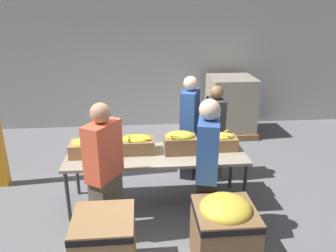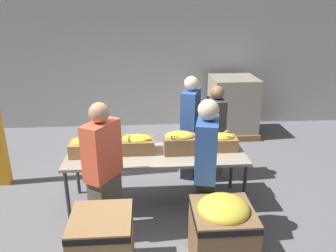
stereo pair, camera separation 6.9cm
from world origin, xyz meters
name	(u,v)px [view 1 (the left image)]	position (x,y,z in m)	size (l,w,h in m)	color
ground_plane	(157,202)	(0.00, 0.00, 0.00)	(30.00, 30.00, 0.00)	slate
wall_back	(147,40)	(0.00, 3.39, 2.00)	(16.00, 0.08, 4.00)	#B7B7B2
sorting_table	(156,157)	(0.00, 0.00, 0.73)	(2.47, 0.80, 0.78)	#9E937F
banana_box_0	(87,147)	(-0.93, 0.04, 0.91)	(0.46, 0.32, 0.27)	#A37A4C
banana_box_1	(137,144)	(-0.27, 0.10, 0.90)	(0.49, 0.33, 0.27)	olive
banana_box_2	(180,142)	(0.33, 0.02, 0.94)	(0.44, 0.29, 0.31)	olive
banana_box_3	(221,141)	(0.92, 0.09, 0.90)	(0.44, 0.28, 0.26)	olive
volunteer_0	(215,134)	(0.97, 0.68, 0.78)	(0.24, 0.43, 1.57)	#6B604C
volunteer_1	(105,174)	(-0.64, -0.66, 0.85)	(0.44, 0.51, 1.72)	#6B604C
volunteer_2	(190,128)	(0.58, 0.80, 0.84)	(0.37, 0.51, 1.69)	black
volunteer_3	(207,173)	(0.55, -0.77, 0.88)	(0.34, 0.51, 1.76)	black
donation_bin_0	(105,244)	(-0.61, -1.31, 0.39)	(0.62, 0.62, 0.72)	#A37A4C
donation_bin_1	(224,232)	(0.64, -1.31, 0.45)	(0.63, 0.63, 0.86)	olive
pallet_stack_0	(230,106)	(1.77, 2.65, 0.63)	(1.03, 1.03, 1.27)	olive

